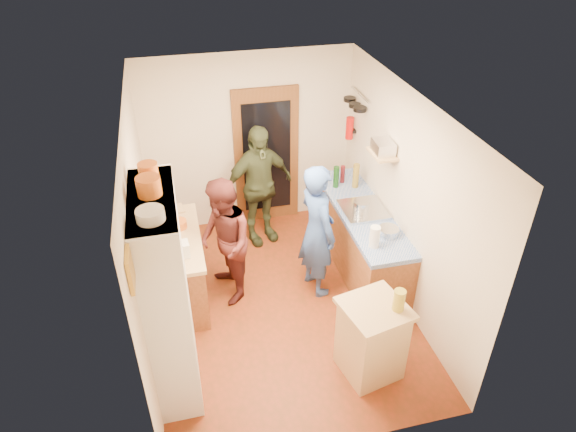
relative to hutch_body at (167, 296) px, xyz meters
name	(u,v)px	position (x,y,z in m)	size (l,w,h in m)	color
floor	(281,303)	(1.30, 0.80, -1.11)	(3.00, 4.00, 0.02)	maroon
ceiling	(279,105)	(1.30, 0.80, 1.51)	(3.00, 4.00, 0.02)	silver
wall_back	(249,142)	(1.30, 2.81, 0.20)	(3.00, 0.02, 2.60)	beige
wall_front	(336,350)	(1.30, -1.21, 0.20)	(3.00, 0.02, 2.60)	beige
wall_left	(141,235)	(-0.21, 0.80, 0.20)	(0.02, 4.00, 2.60)	beige
wall_right	(405,200)	(2.81, 0.80, 0.20)	(0.02, 4.00, 2.60)	beige
door_frame	(267,157)	(1.55, 2.77, -0.05)	(0.95, 0.06, 2.10)	brown
door_glass	(267,158)	(1.55, 2.74, -0.05)	(0.70, 0.02, 1.70)	black
hutch_body	(167,296)	(0.00, 0.00, 0.00)	(0.40, 1.20, 2.20)	silver
hutch_top_shelf	(151,200)	(0.00, 0.00, 1.08)	(0.40, 1.14, 0.04)	silver
plate_stack	(150,215)	(0.00, -0.35, 1.15)	(0.23, 0.23, 0.09)	white
orange_pot_a	(149,186)	(0.00, 0.06, 1.18)	(0.21, 0.21, 0.17)	orange
orange_pot_b	(148,171)	(0.00, 0.34, 1.18)	(0.18, 0.18, 0.16)	orange
left_counter_base	(178,269)	(0.10, 1.25, -0.68)	(0.60, 1.40, 0.85)	#995732
left_counter_top	(173,239)	(0.10, 1.25, -0.23)	(0.64, 1.44, 0.05)	tan
toaster	(179,250)	(0.15, 0.87, -0.11)	(0.24, 0.16, 0.18)	white
kettle	(168,238)	(0.05, 1.13, -0.11)	(0.16, 0.16, 0.18)	white
orange_bowl	(178,224)	(0.18, 1.45, -0.15)	(0.20, 0.20, 0.09)	orange
chopping_board	(172,210)	(0.12, 1.86, -0.19)	(0.30, 0.22, 0.03)	tan
right_counter_base	(359,240)	(2.50, 1.30, -0.68)	(0.60, 2.20, 0.84)	#995732
right_counter_top	(362,212)	(2.50, 1.30, -0.23)	(0.62, 2.22, 0.06)	#0435A9
hob	(363,210)	(2.50, 1.27, -0.18)	(0.55, 0.58, 0.04)	silver
pot_on_hob	(361,206)	(2.45, 1.23, -0.09)	(0.20, 0.20, 0.13)	silver
bottle_a	(336,177)	(2.35, 1.94, -0.05)	(0.08, 0.08, 0.31)	#143F14
bottle_b	(343,174)	(2.48, 2.05, -0.07)	(0.06, 0.06, 0.25)	#591419
bottle_c	(356,176)	(2.61, 1.88, -0.03)	(0.09, 0.09, 0.35)	olive
paper_towel	(375,237)	(2.35, 0.53, -0.07)	(0.12, 0.12, 0.26)	white
mixing_bowl	(388,231)	(2.60, 0.70, -0.15)	(0.25, 0.25, 0.10)	silver
island_base	(371,341)	(1.98, -0.44, -0.67)	(0.55, 0.55, 0.86)	tan
island_top	(375,309)	(1.98, -0.44, -0.22)	(0.62, 0.62, 0.05)	tan
cutting_board	(368,306)	(1.92, -0.40, -0.21)	(0.35, 0.28, 0.02)	white
oil_jar	(399,300)	(2.18, -0.52, -0.07)	(0.12, 0.12, 0.23)	#AD9E2D
pan_rail	(360,95)	(2.76, 2.33, 0.95)	(0.02, 0.02, 0.65)	silver
pan_hang_a	(360,109)	(2.70, 2.15, 0.82)	(0.18, 0.18, 0.05)	black
pan_hang_b	(355,105)	(2.70, 2.35, 0.80)	(0.16, 0.16, 0.05)	black
pan_hang_c	(350,99)	(2.70, 2.55, 0.81)	(0.17, 0.17, 0.05)	black
wall_shelf	(382,154)	(2.67, 1.25, 0.60)	(0.26, 0.42, 0.03)	tan
radio	(383,147)	(2.67, 1.25, 0.69)	(0.22, 0.30, 0.15)	silver
ext_bracket	(353,131)	(2.77, 2.50, 0.35)	(0.06, 0.10, 0.04)	black
fire_extinguisher	(350,128)	(2.71, 2.50, 0.40)	(0.11, 0.11, 0.32)	red
picture_frame	(130,270)	(-0.18, -0.75, 0.95)	(0.03, 0.25, 0.30)	gold
person_hob	(321,231)	(1.85, 0.99, -0.22)	(0.64, 0.42, 1.77)	#31519E
person_left	(225,240)	(0.71, 1.16, -0.28)	(0.80, 0.62, 1.64)	#4A1C1A
person_back	(259,186)	(1.33, 2.23, -0.21)	(1.04, 0.43, 1.78)	#303822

